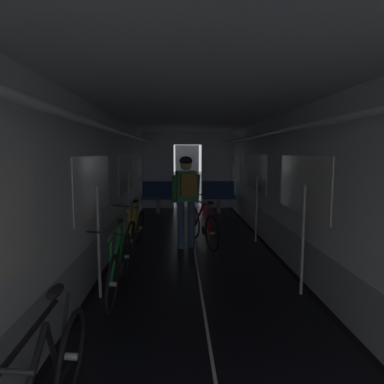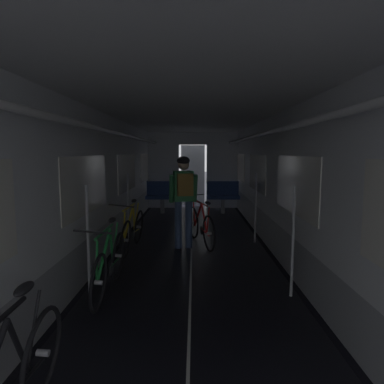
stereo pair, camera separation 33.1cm
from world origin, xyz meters
name	(u,v)px [view 1 (the left image)]	position (x,y,z in m)	size (l,w,h in m)	color
train_car_shell	(196,159)	(0.00, 3.60, 1.70)	(3.14, 12.34, 2.57)	black
bench_seat_far_left	(158,194)	(-0.90, 8.07, 0.57)	(0.98, 0.51, 0.95)	gray
bench_seat_far_right	(218,194)	(0.90, 8.07, 0.57)	(0.98, 0.51, 0.95)	gray
bicycle_yellow	(135,231)	(-1.09, 4.10, 0.38)	(0.44, 1.69, 0.95)	black
bicycle_green	(120,265)	(-1.04, 2.20, 0.38)	(0.44, 1.69, 0.95)	black
person_cyclist_aisle	(186,192)	(-0.15, 4.26, 1.07)	(0.56, 0.44, 1.73)	#384C75
bicycle_red_in_aisle	(203,225)	(0.18, 4.53, 0.38)	(0.61, 1.64, 0.94)	black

